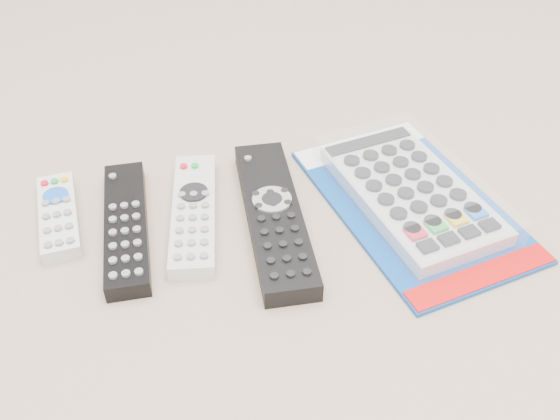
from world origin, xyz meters
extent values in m
plane|color=gray|center=(0.00, 0.00, 0.00)|extent=(5.00, 5.00, 0.00)
cube|color=silver|center=(-0.21, 0.05, 0.01)|extent=(0.05, 0.14, 0.02)
cylinder|color=blue|center=(-0.21, 0.07, 0.02)|extent=(0.03, 0.03, 0.00)
cube|color=black|center=(-0.13, 0.01, 0.01)|extent=(0.05, 0.21, 0.02)
cube|color=silver|center=(-0.05, 0.02, 0.01)|extent=(0.08, 0.20, 0.02)
cylinder|color=black|center=(-0.05, 0.04, 0.02)|extent=(0.04, 0.04, 0.00)
cube|color=black|center=(0.03, -0.01, 0.01)|extent=(0.07, 0.25, 0.02)
cylinder|color=silver|center=(0.03, 0.00, 0.03)|extent=(0.05, 0.05, 0.00)
cube|color=navy|center=(0.20, -0.01, 0.00)|extent=(0.23, 0.32, 0.01)
cube|color=white|center=(0.17, 0.11, 0.01)|extent=(0.18, 0.07, 0.00)
cube|color=red|center=(0.22, -0.14, 0.01)|extent=(0.18, 0.06, 0.00)
cube|color=silver|center=(0.20, -0.01, 0.01)|extent=(0.17, 0.25, 0.02)
cube|color=white|center=(0.20, -0.01, 0.02)|extent=(0.18, 0.26, 0.03)
camera|label=1|loc=(-0.08, -0.52, 0.48)|focal=40.00mm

